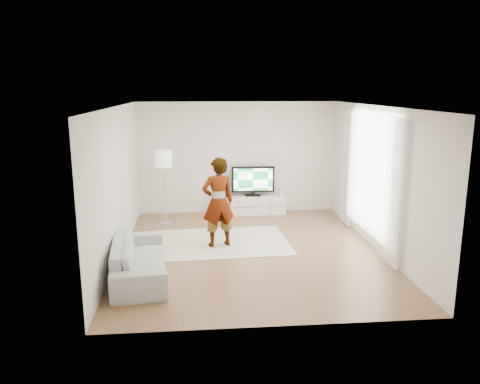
{
  "coord_description": "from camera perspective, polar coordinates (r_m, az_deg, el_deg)",
  "views": [
    {
      "loc": [
        -1.01,
        -8.67,
        3.14
      ],
      "look_at": [
        -0.17,
        0.4,
        1.1
      ],
      "focal_mm": 35.0,
      "sensor_mm": 36.0,
      "label": 1
    }
  ],
  "objects": [
    {
      "name": "ceiling",
      "position": [
        8.74,
        1.39,
        10.39
      ],
      "size": [
        6.0,
        6.0,
        0.0
      ],
      "primitive_type": "plane",
      "color": "white",
      "rests_on": "wall_back"
    },
    {
      "name": "player",
      "position": [
        9.29,
        -2.67,
        -1.25
      ],
      "size": [
        0.75,
        0.58,
        1.8
      ],
      "primitive_type": "imported",
      "rotation": [
        0.0,
        0.0,
        3.4
      ],
      "color": "#334772",
      "rests_on": "rug"
    },
    {
      "name": "wall_back",
      "position": [
        11.84,
        -0.32,
        4.18
      ],
      "size": [
        5.0,
        0.02,
        2.8
      ],
      "primitive_type": "cube",
      "color": "silver",
      "rests_on": "floor"
    },
    {
      "name": "curtain_far",
      "position": [
        10.97,
        12.94,
        2.92
      ],
      "size": [
        0.04,
        0.7,
        2.6
      ],
      "primitive_type": "cube",
      "color": "white",
      "rests_on": "floor"
    },
    {
      "name": "rug",
      "position": [
        9.76,
        -2.32,
        -6.12
      ],
      "size": [
        2.84,
        2.11,
        0.01
      ],
      "primitive_type": "cube",
      "rotation": [
        0.0,
        0.0,
        0.05
      ],
      "color": "beige",
      "rests_on": "floor"
    },
    {
      "name": "wall_right",
      "position": [
        9.51,
        16.48,
        1.57
      ],
      "size": [
        0.02,
        6.0,
        2.8
      ],
      "primitive_type": "cube",
      "color": "silver",
      "rests_on": "floor"
    },
    {
      "name": "wall_front",
      "position": [
        6.02,
        4.61,
        -4.23
      ],
      "size": [
        5.0,
        0.02,
        2.8
      ],
      "primitive_type": "cube",
      "color": "silver",
      "rests_on": "floor"
    },
    {
      "name": "sofa",
      "position": [
        8.16,
        -12.21,
        -7.9
      ],
      "size": [
        1.09,
        2.28,
        0.64
      ],
      "primitive_type": "imported",
      "rotation": [
        0.0,
        0.0,
        1.68
      ],
      "color": "#B8B8B3",
      "rests_on": "floor"
    },
    {
      "name": "wall_left",
      "position": [
        8.97,
        -14.73,
        1.02
      ],
      "size": [
        0.02,
        6.0,
        2.8
      ],
      "primitive_type": "cube",
      "color": "silver",
      "rests_on": "floor"
    },
    {
      "name": "floor",
      "position": [
        9.28,
        1.3,
        -7.16
      ],
      "size": [
        6.0,
        6.0,
        0.0
      ],
      "primitive_type": "plane",
      "color": "#9F7148",
      "rests_on": "ground"
    },
    {
      "name": "potted_plant",
      "position": [
        11.72,
        -1.72,
        0.4
      ],
      "size": [
        0.3,
        0.3,
        0.4
      ],
      "primitive_type": "imported",
      "rotation": [
        0.0,
        0.0,
        -0.43
      ],
      "color": "#3F7238",
      "rests_on": "media_console"
    },
    {
      "name": "window",
      "position": [
        9.77,
        15.75,
        2.19
      ],
      "size": [
        0.01,
        2.6,
        2.5
      ],
      "primitive_type": "cube",
      "color": "white",
      "rests_on": "wall_right"
    },
    {
      "name": "television",
      "position": [
        11.77,
        1.6,
        1.47
      ],
      "size": [
        1.08,
        0.21,
        0.75
      ],
      "color": "black",
      "rests_on": "media_console"
    },
    {
      "name": "curtain_near",
      "position": [
        8.58,
        18.26,
        -0.06
      ],
      "size": [
        0.04,
        0.7,
        2.6
      ],
      "primitive_type": "cube",
      "color": "white",
      "rests_on": "floor"
    },
    {
      "name": "media_console",
      "position": [
        11.88,
        1.6,
        -1.56
      ],
      "size": [
        1.62,
        0.46,
        0.45
      ],
      "color": "white",
      "rests_on": "floor"
    },
    {
      "name": "game_console",
      "position": [
        11.91,
        4.99,
        0.04
      ],
      "size": [
        0.06,
        0.15,
        0.2
      ],
      "rotation": [
        0.0,
        0.0,
        0.14
      ],
      "color": "white",
      "rests_on": "media_console"
    },
    {
      "name": "floor_lamp",
      "position": [
        10.87,
        -9.29,
        3.63
      ],
      "size": [
        0.39,
        0.39,
        1.74
      ],
      "color": "silver",
      "rests_on": "floor"
    }
  ]
}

